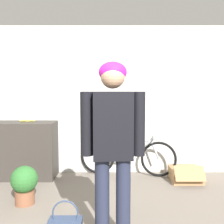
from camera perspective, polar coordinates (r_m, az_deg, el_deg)
wall_back at (r=4.67m, az=-2.19°, el=2.53°), size 8.00×0.07×2.60m
side_shelf at (r=4.72m, az=-18.76°, el=-7.82°), size 1.06×0.51×0.95m
person at (r=2.47m, az=-0.00°, el=-5.23°), size 0.61×0.26×1.75m
bicycle at (r=4.63m, az=3.23°, el=-9.63°), size 1.66×0.46×0.68m
banana at (r=4.66m, az=-18.16°, el=-1.80°), size 0.28×0.08×0.04m
cardboard_box at (r=4.58m, az=15.55°, el=-12.93°), size 0.49×0.56×0.30m
potted_plant at (r=3.71m, az=-18.68°, el=-14.45°), size 0.35×0.35×0.50m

